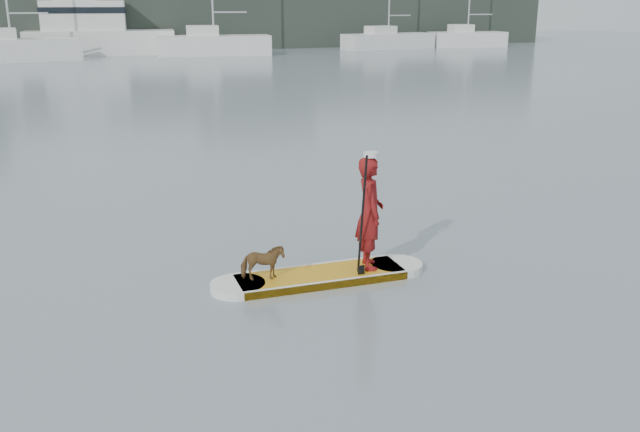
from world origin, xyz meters
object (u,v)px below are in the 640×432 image
object	(u,v)px
paddleboard	(320,276)
sailboat_f	(388,39)
dog	(263,263)
motor_yacht_a	(93,30)
sailboat_g	(467,38)
sailboat_d	(11,47)
sailboat_e	(213,44)
paddler	(370,213)

from	to	relation	value
paddleboard	sailboat_f	xyz separation A→B (m)	(23.42, 45.88, 0.74)
dog	sailboat_f	distance (m)	51.90
sailboat_f	motor_yacht_a	size ratio (longest dim) A/B	1.07
sailboat_f	sailboat_g	bearing A→B (deg)	-6.83
paddleboard	dog	distance (m)	0.93
sailboat_d	paddleboard	bearing A→B (deg)	-86.49
sailboat_g	motor_yacht_a	bearing A→B (deg)	-176.19
paddleboard	sailboat_e	world-z (taller)	sailboat_e
sailboat_d	motor_yacht_a	size ratio (longest dim) A/B	1.15
dog	motor_yacht_a	bearing A→B (deg)	9.24
dog	sailboat_g	size ratio (longest dim) A/B	0.05
sailboat_e	sailboat_g	size ratio (longest dim) A/B	1.05
sailboat_e	motor_yacht_a	size ratio (longest dim) A/B	1.07
paddler	sailboat_g	size ratio (longest dim) A/B	0.15
paddler	paddleboard	bearing A→B (deg)	101.26
sailboat_d	sailboat_g	xyz separation A→B (m)	(36.71, 2.33, -0.15)
motor_yacht_a	sailboat_d	bearing A→B (deg)	-133.89
dog	sailboat_e	xyz separation A→B (m)	(9.13, 44.08, 0.47)
paddleboard	dog	size ratio (longest dim) A/B	5.29
paddler	dog	xyz separation A→B (m)	(-1.66, 0.05, -0.59)
dog	sailboat_d	world-z (taller)	sailboat_d
paddleboard	sailboat_e	size ratio (longest dim) A/B	0.28
paddleboard	sailboat_d	bearing A→B (deg)	99.05
sailboat_d	motor_yacht_a	distance (m)	7.29
sailboat_g	paddleboard	bearing A→B (deg)	-116.31
paddleboard	sailboat_f	bearing A→B (deg)	64.75
sailboat_e	sailboat_f	world-z (taller)	sailboat_e
paddler	sailboat_g	world-z (taller)	sailboat_g
sailboat_d	motor_yacht_a	xyz separation A→B (m)	(5.67, 4.49, 0.90)
paddler	sailboat_e	size ratio (longest dim) A/B	0.14
sailboat_e	motor_yacht_a	xyz separation A→B (m)	(-8.14, 4.08, 0.96)
sailboat_f	motor_yacht_a	xyz separation A→B (m)	(-23.31, 2.30, 1.02)
sailboat_e	sailboat_g	bearing A→B (deg)	14.18
paddler	sailboat_f	bearing A→B (deg)	-13.19
sailboat_g	paddler	bearing A→B (deg)	-115.62
sailboat_d	sailboat_f	xyz separation A→B (m)	(28.98, 2.19, -0.12)
paddler	motor_yacht_a	distance (m)	48.22
dog	sailboat_f	world-z (taller)	sailboat_f
paddleboard	sailboat_f	world-z (taller)	sailboat_f
dog	sailboat_e	distance (m)	45.02
sailboat_e	sailboat_f	size ratio (longest dim) A/B	1.00
paddler	sailboat_d	xyz separation A→B (m)	(-6.34, 43.72, -0.05)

